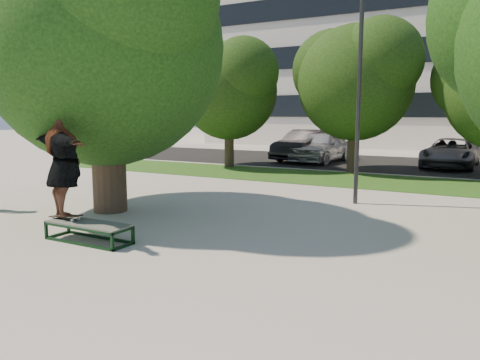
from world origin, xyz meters
The scene contains 13 objects.
ground centered at (0.00, 0.00, 0.00)m, with size 120.00×120.00×0.00m, color #A49E96.
grass_strip centered at (1.00, 9.50, 0.01)m, with size 30.00×4.00×0.02m, color #234413.
asphalt_strip centered at (0.00, 16.00, 0.01)m, with size 40.00×8.00×0.01m, color black.
tree_left centered at (-4.29, 1.09, 4.42)m, with size 6.96×5.95×7.12m.
bg_tree_left centered at (-6.57, 11.07, 3.73)m, with size 5.28×4.51×5.77m.
bg_tree_mid centered at (-1.08, 12.08, 4.02)m, with size 5.76×4.92×6.24m.
lamppost centered at (1.00, 5.00, 3.15)m, with size 0.25×0.15×6.11m.
office_building centered at (-2.00, 31.98, 8.00)m, with size 30.00×14.12×16.00m.
grind_box centered at (-2.50, -1.34, 0.19)m, with size 1.80×0.60×0.38m.
skater_rig centered at (-3.12, -1.34, 1.41)m, with size 2.41×1.46×1.99m.
car_silver_a centered at (-3.50, 15.20, 0.80)m, with size 1.89×4.69×1.60m, color silver.
car_dark centered at (-4.47, 15.51, 0.80)m, with size 1.70×4.88×1.61m, color black.
car_grey centered at (2.50, 15.75, 0.66)m, with size 2.21×4.78×1.33m, color #5C5D61.
Camera 1 is at (4.32, -7.66, 2.47)m, focal length 35.00 mm.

